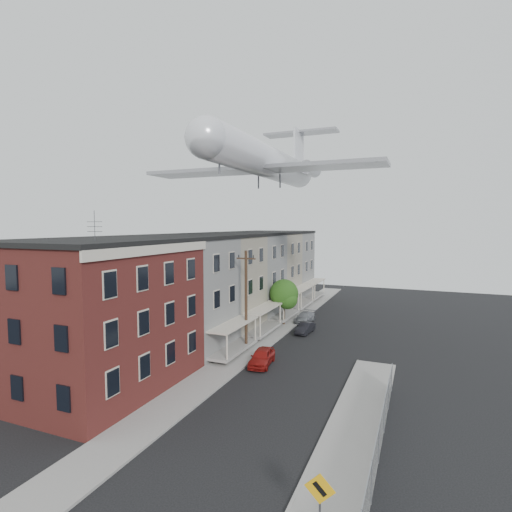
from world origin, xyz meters
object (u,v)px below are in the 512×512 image
at_px(car_near, 262,357).
at_px(car_far, 305,317).
at_px(car_mid, 305,328).
at_px(airplane, 268,162).
at_px(warning_sign, 320,499).
at_px(street_tree, 285,295).
at_px(utility_pole, 246,299).

distance_m(car_near, car_far, 14.99).
height_order(car_mid, airplane, airplane).
height_order(car_near, car_mid, car_near).
xyz_separation_m(warning_sign, car_near, (-8.58, 16.24, -1.22)).
relative_size(warning_sign, street_tree, 0.54).
bearing_deg(street_tree, warning_sign, -69.42).
distance_m(car_mid, car_far, 4.68).
bearing_deg(airplane, warning_sign, -65.35).
height_order(warning_sign, car_near, warning_sign).
relative_size(warning_sign, car_mid, 0.84).
xyz_separation_m(warning_sign, airplane, (-11.25, 24.50, 15.56)).
bearing_deg(airplane, street_tree, 85.20).
bearing_deg(street_tree, car_mid, -37.01).
relative_size(warning_sign, car_near, 0.72).
bearing_deg(car_near, street_tree, 93.35).
relative_size(street_tree, car_far, 1.31).
xyz_separation_m(car_near, car_far, (-0.62, 14.98, -0.09)).
relative_size(street_tree, airplane, 0.20).
height_order(car_near, airplane, airplane).
relative_size(car_mid, car_far, 0.85).
xyz_separation_m(utility_pole, street_tree, (0.33, 9.92, -1.22)).
height_order(utility_pole, airplane, airplane).
distance_m(warning_sign, utility_pole, 22.25).
bearing_deg(car_mid, car_far, 110.81).
bearing_deg(utility_pole, car_far, 80.68).
xyz_separation_m(car_near, airplane, (-2.66, 8.26, 16.78)).
bearing_deg(utility_pole, street_tree, 88.11).
distance_m(warning_sign, car_near, 18.41).
xyz_separation_m(utility_pole, car_far, (2.00, 12.19, -4.10)).
distance_m(warning_sign, street_tree, 30.96).
distance_m(car_near, car_mid, 10.50).
distance_m(utility_pole, car_mid, 9.33).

